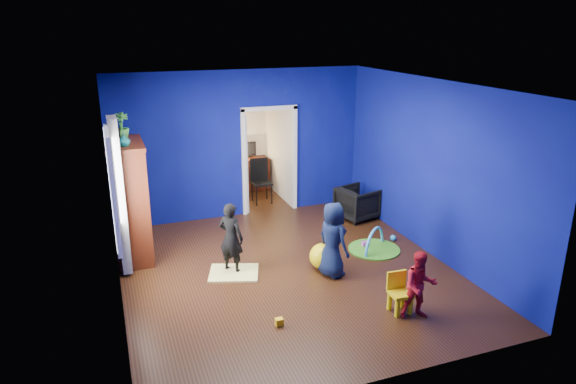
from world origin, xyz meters
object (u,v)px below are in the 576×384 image
object	(u,v)px
study_desk	(249,174)
folding_chair	(262,182)
hopper_ball	(323,256)
tv_armoire	(129,201)
child_black	(231,238)
play_mat	(374,249)
armchair	(357,203)
child_navy	(333,240)
vase	(124,140)
kid_chair	(401,295)
crt_tv	(132,199)
toddler_red	(420,285)

from	to	relation	value
study_desk	folding_chair	xyz separation A→B (m)	(0.00, -0.96, 0.09)
hopper_ball	folding_chair	world-z (taller)	folding_chair
tv_armoire	study_desk	size ratio (longest dim) A/B	2.23
child_black	tv_armoire	distance (m)	1.82
play_mat	tv_armoire	bearing A→B (deg)	163.45
armchair	hopper_ball	bearing A→B (deg)	124.34
child_black	child_navy	size ratio (longest dim) A/B	0.96
vase	play_mat	bearing A→B (deg)	-12.42
tv_armoire	kid_chair	bearing A→B (deg)	-43.12
crt_tv	armchair	bearing A→B (deg)	3.97
toddler_red	crt_tv	xyz separation A→B (m)	(-3.35, 3.23, 0.55)
hopper_ball	kid_chair	bearing A→B (deg)	-73.25
toddler_red	crt_tv	bearing A→B (deg)	150.57
crt_tv	hopper_ball	world-z (taller)	crt_tv
crt_tv	study_desk	world-z (taller)	crt_tv
child_navy	hopper_ball	bearing A→B (deg)	-6.12
child_navy	crt_tv	world-z (taller)	crt_tv
child_black	folding_chair	bearing A→B (deg)	-70.63
tv_armoire	play_mat	distance (m)	4.18
child_black	study_desk	bearing A→B (deg)	-64.91
child_navy	vase	size ratio (longest dim) A/B	6.33
tv_armoire	hopper_ball	world-z (taller)	tv_armoire
armchair	crt_tv	xyz separation A→B (m)	(-4.28, -0.30, 0.70)
armchair	play_mat	bearing A→B (deg)	149.04
child_black	play_mat	xyz separation A→B (m)	(2.50, -0.07, -0.56)
vase	folding_chair	bearing A→B (deg)	37.54
child_black	kid_chair	bearing A→B (deg)	178.35
armchair	crt_tv	distance (m)	4.35
vase	hopper_ball	size ratio (longest dim) A/B	0.45
tv_armoire	hopper_ball	distance (m)	3.24
armchair	study_desk	world-z (taller)	study_desk
armchair	tv_armoire	distance (m)	4.38
armchair	hopper_ball	size ratio (longest dim) A/B	1.69
child_navy	play_mat	size ratio (longest dim) A/B	1.34
child_navy	crt_tv	size ratio (longest dim) A/B	1.69
tv_armoire	crt_tv	xyz separation A→B (m)	(0.04, 0.00, 0.04)
vase	kid_chair	distance (m)	4.61
child_navy	study_desk	distance (m)	4.57
kid_chair	study_desk	xyz separation A→B (m)	(-0.42, 5.86, 0.12)
child_navy	toddler_red	world-z (taller)	child_navy
vase	folding_chair	xyz separation A→B (m)	(2.82, 2.17, -1.59)
hopper_ball	study_desk	world-z (taller)	study_desk
child_navy	folding_chair	world-z (taller)	child_navy
toddler_red	play_mat	xyz separation A→B (m)	(0.51, 2.07, -0.46)
vase	study_desk	xyz separation A→B (m)	(2.82, 3.13, -1.68)
child_navy	toddler_red	xyz separation A→B (m)	(0.56, -1.49, -0.12)
study_desk	folding_chair	distance (m)	0.96
toddler_red	folding_chair	distance (m)	5.13
child_black	vase	distance (m)	2.19
armchair	folding_chair	xyz separation A→B (m)	(-1.50, 1.57, 0.14)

